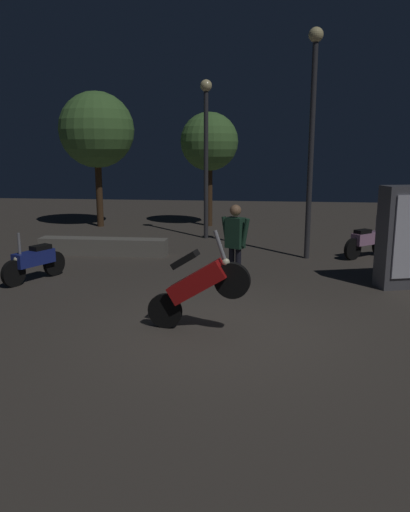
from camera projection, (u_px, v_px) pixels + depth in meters
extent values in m
plane|color=#4C443D|center=(227.00, 331.00, 8.01)|extent=(40.00, 40.00, 0.00)
cylinder|color=black|center=(165.00, 311.00, 8.10)|extent=(0.57, 0.19, 0.56)
cylinder|color=black|center=(232.00, 281.00, 7.68)|extent=(0.57, 0.19, 0.56)
cube|color=#B71414|center=(198.00, 282.00, 7.85)|extent=(1.00, 0.45, 0.76)
cube|color=black|center=(185.00, 259.00, 7.83)|extent=(0.46, 0.31, 0.32)
cylinder|color=gray|center=(220.00, 245.00, 7.62)|extent=(0.21, 0.09, 0.44)
sphere|color=#F2EABF|center=(226.00, 262.00, 7.65)|extent=(0.12, 0.12, 0.12)
cylinder|color=black|center=(353.00, 249.00, 13.03)|extent=(0.49, 0.44, 0.56)
cylinder|color=black|center=(380.00, 245.00, 13.62)|extent=(0.49, 0.44, 0.56)
cube|color=#C68CB7|center=(367.00, 238.00, 13.28)|extent=(0.92, 0.84, 0.30)
cube|color=black|center=(363.00, 232.00, 13.13)|extent=(0.49, 0.47, 0.10)
cylinder|color=gray|center=(377.00, 223.00, 13.39)|extent=(0.08, 0.08, 0.45)
sphere|color=#F2EABF|center=(378.00, 235.00, 13.51)|extent=(0.12, 0.12, 0.12)
cylinder|color=black|center=(54.00, 263.00, 11.42)|extent=(0.33, 0.55, 0.56)
cylinder|color=black|center=(13.00, 274.00, 10.50)|extent=(0.33, 0.55, 0.56)
cube|color=navy|center=(34.00, 258.00, 10.91)|extent=(0.67, 0.99, 0.30)
cube|color=black|center=(41.00, 247.00, 11.04)|extent=(0.40, 0.50, 0.10)
cylinder|color=gray|center=(19.00, 243.00, 10.54)|extent=(0.08, 0.08, 0.45)
sphere|color=#F2EABF|center=(16.00, 260.00, 10.53)|extent=(0.12, 0.12, 0.12)
cylinder|color=black|center=(238.00, 268.00, 10.37)|extent=(0.12, 0.12, 0.84)
cylinder|color=black|center=(232.00, 267.00, 10.46)|extent=(0.12, 0.12, 0.84)
cube|color=#1E3F2D|center=(235.00, 233.00, 10.26)|extent=(0.43, 0.39, 0.62)
sphere|color=#9E7251|center=(235.00, 210.00, 10.16)|extent=(0.23, 0.23, 0.23)
cylinder|color=#1E3F2D|center=(245.00, 232.00, 10.11)|extent=(0.21, 0.17, 0.57)
cylinder|color=#1E3F2D|center=(225.00, 230.00, 10.39)|extent=(0.21, 0.17, 0.57)
cylinder|color=#38383D|center=(311.00, 154.00, 12.72)|extent=(0.14, 0.14, 5.36)
sphere|color=#F9E59E|center=(316.00, 35.00, 12.13)|extent=(0.36, 0.36, 0.36)
cylinder|color=#38383D|center=(206.00, 166.00, 15.76)|extent=(0.14, 0.14, 4.54)
sphere|color=#F9E59E|center=(206.00, 86.00, 15.25)|extent=(0.36, 0.36, 0.36)
cylinder|color=#4C331E|center=(209.00, 194.00, 18.56)|extent=(0.24, 0.24, 2.33)
sphere|color=#568C42|center=(209.00, 142.00, 18.16)|extent=(2.08, 2.08, 2.08)
cylinder|color=#4C331E|center=(99.00, 192.00, 18.40)|extent=(0.24, 0.24, 2.53)
sphere|color=#568C42|center=(96.00, 130.00, 17.94)|extent=(2.67, 2.67, 2.67)
cube|color=gray|center=(103.00, 246.00, 13.67)|extent=(3.48, 0.50, 0.45)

